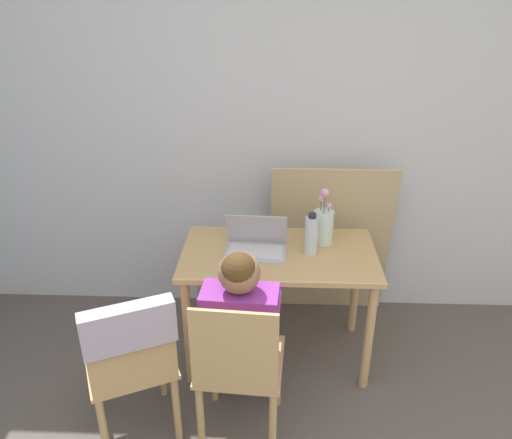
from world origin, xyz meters
TOP-DOWN VIEW (x-y plane):
  - wall_back at (0.00, 2.23)m, footprint 6.40×0.05m
  - dining_table at (-0.14, 1.64)m, footprint 1.08×0.60m
  - chair_occupied at (-0.32, 1.01)m, footprint 0.43×0.43m
  - chair_spare at (-0.79, 0.95)m, footprint 0.54×0.56m
  - person_seated at (-0.31, 1.13)m, footprint 0.38×0.44m
  - laptop at (-0.26, 1.66)m, footprint 0.35×0.24m
  - flower_vase at (0.11, 1.77)m, footprint 0.11×0.11m
  - water_bottle at (0.04, 1.65)m, footprint 0.07×0.07m
  - cardboard_panel at (0.20, 2.09)m, footprint 0.77×0.16m

SIDE VIEW (x-z plane):
  - chair_occupied at x=-0.32m, z-range 0.02..0.88m
  - cardboard_panel at x=0.20m, z-range 0.00..1.07m
  - chair_spare at x=-0.79m, z-range 0.15..1.02m
  - dining_table at x=-0.14m, z-range 0.25..0.96m
  - person_seated at x=-0.31m, z-range 0.14..1.17m
  - laptop at x=-0.26m, z-range 0.65..0.87m
  - flower_vase at x=0.11m, z-range 0.65..1.00m
  - water_bottle at x=0.04m, z-range 0.71..0.94m
  - wall_back at x=0.00m, z-range 0.00..2.50m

